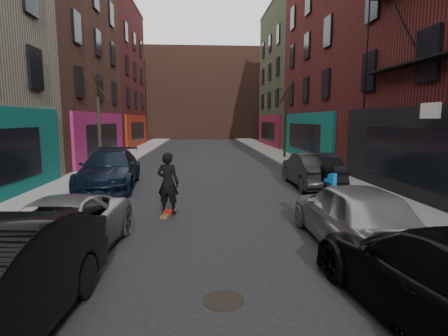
{
  "coord_description": "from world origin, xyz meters",
  "views": [
    {
      "loc": [
        -0.31,
        -2.81,
        3.02
      ],
      "look_at": [
        0.36,
        7.36,
        1.6
      ],
      "focal_mm": 28.0,
      "sensor_mm": 36.0,
      "label": 1
    }
  ],
  "objects": [
    {
      "name": "sidewalk_right",
      "position": [
        6.25,
        30.0,
        0.07
      ],
      "size": [
        2.5,
        84.0,
        0.13
      ],
      "primitive_type": "cube",
      "color": "gray",
      "rests_on": "ground"
    },
    {
      "name": "parked_left_end",
      "position": [
        -4.39,
        12.88,
        0.83
      ],
      "size": [
        2.82,
        5.9,
        1.66
      ],
      "primitive_type": "imported",
      "rotation": [
        0.0,
        0.0,
        0.09
      ],
      "color": "black",
      "rests_on": "ground"
    },
    {
      "name": "parked_right_far",
      "position": [
        3.28,
        5.04,
        0.79
      ],
      "size": [
        1.92,
        4.68,
        1.59
      ],
      "primitive_type": "imported",
      "rotation": [
        0.0,
        0.0,
        3.13
      ],
      "color": "gray",
      "rests_on": "ground"
    },
    {
      "name": "tree_left_far",
      "position": [
        -6.2,
        18.0,
        3.38
      ],
      "size": [
        2.0,
        2.0,
        6.5
      ],
      "primitive_type": null,
      "color": "black",
      "rests_on": "sidewalk_left"
    },
    {
      "name": "skateboard",
      "position": [
        -1.35,
        8.01,
        0.05
      ],
      "size": [
        0.45,
        0.83,
        0.1
      ],
      "primitive_type": "cube",
      "rotation": [
        0.0,
        0.0,
        -0.3
      ],
      "color": "brown",
      "rests_on": "ground"
    },
    {
      "name": "parked_right_mid",
      "position": [
        3.2,
        1.73,
        0.75
      ],
      "size": [
        2.6,
        5.35,
        1.5
      ],
      "primitive_type": "imported",
      "rotation": [
        0.0,
        0.0,
        3.24
      ],
      "color": "black",
      "rests_on": "ground"
    },
    {
      "name": "building_far",
      "position": [
        0.0,
        56.0,
        7.0
      ],
      "size": [
        40.0,
        10.0,
        14.0
      ],
      "primitive_type": "cube",
      "color": "#47281E",
      "rests_on": "ground"
    },
    {
      "name": "parked_right_end",
      "position": [
        4.6,
        12.38,
        0.78
      ],
      "size": [
        1.76,
        4.79,
        1.57
      ],
      "primitive_type": "imported",
      "rotation": [
        0.0,
        0.0,
        3.12
      ],
      "color": "black",
      "rests_on": "ground"
    },
    {
      "name": "sidewalk_left",
      "position": [
        -6.25,
        30.0,
        0.07
      ],
      "size": [
        2.5,
        84.0,
        0.13
      ],
      "primitive_type": "cube",
      "color": "gray",
      "rests_on": "ground"
    },
    {
      "name": "parked_left_far",
      "position": [
        -3.39,
        4.57,
        0.66
      ],
      "size": [
        2.45,
        4.85,
        1.32
      ],
      "primitive_type": "imported",
      "rotation": [
        0.0,
        0.0,
        -0.06
      ],
      "color": "gray",
      "rests_on": "ground"
    },
    {
      "name": "manhole",
      "position": [
        0.04,
        2.68,
        0.01
      ],
      "size": [
        0.88,
        0.88,
        0.01
      ],
      "primitive_type": "cylinder",
      "rotation": [
        0.0,
        0.0,
        -0.32
      ],
      "color": "black",
      "rests_on": "ground"
    },
    {
      "name": "pedestrian",
      "position": [
        3.0,
        6.19,
        0.93
      ],
      "size": [
        1.12,
        1.03,
        1.84
      ],
      "rotation": [
        0.0,
        0.0,
        3.61
      ],
      "color": "black",
      "rests_on": "ground"
    },
    {
      "name": "skateboarder",
      "position": [
        -1.35,
        8.01,
        1.06
      ],
      "size": [
        0.81,
        0.65,
        1.93
      ],
      "primitive_type": "imported",
      "rotation": [
        0.0,
        0.0,
        2.84
      ],
      "color": "black",
      "rests_on": "skateboard"
    },
    {
      "name": "tree_right_far",
      "position": [
        6.2,
        24.0,
        3.53
      ],
      "size": [
        2.0,
        2.0,
        6.8
      ],
      "primitive_type": null,
      "color": "black",
      "rests_on": "sidewalk_right"
    }
  ]
}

